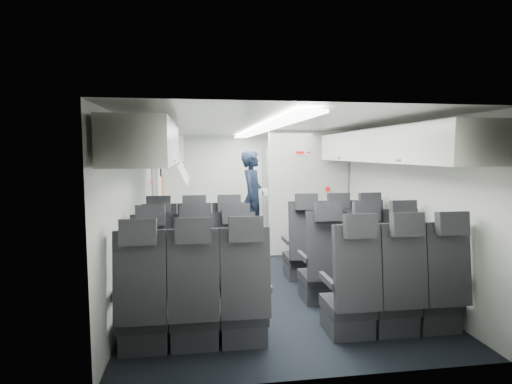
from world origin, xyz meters
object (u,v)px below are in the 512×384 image
object	(u,v)px
seat_row_front	(266,252)
flight_attendant	(253,198)
boarding_door	(158,198)
seat_row_mid	(279,271)
seat_row_rear	(298,299)
carry_on_bag	(159,149)
galley_unit	(283,190)

from	to	relation	value
seat_row_front	flight_attendant	xyz separation A→B (m)	(0.11, 2.12, 0.51)
seat_row_front	boarding_door	size ratio (longest dim) A/B	1.79
seat_row_mid	seat_row_rear	xyz separation A→B (m)	(0.00, -0.90, 0.00)
seat_row_rear	boarding_door	xyz separation A→B (m)	(-1.64, 3.89, 0.55)
boarding_door	flight_attendant	bearing A→B (deg)	1.23
seat_row_mid	carry_on_bag	distance (m)	2.15
galley_unit	boarding_door	bearing A→B (deg)	-155.72
seat_row_mid	boarding_door	world-z (taller)	boarding_door
seat_row_front	galley_unit	xyz separation A→B (m)	(0.95, 3.25, 0.55)
seat_row_rear	carry_on_bag	xyz separation A→B (m)	(-1.41, 1.68, 1.42)
seat_row_mid	boarding_door	bearing A→B (deg)	118.77
carry_on_bag	galley_unit	bearing A→B (deg)	58.89
flight_attendant	carry_on_bag	world-z (taller)	carry_on_bag
seat_row_rear	galley_unit	world-z (taller)	galley_unit
seat_row_front	seat_row_rear	xyz separation A→B (m)	(0.00, -1.80, 0.00)
seat_row_front	seat_row_mid	bearing A→B (deg)	-90.00
flight_attendant	seat_row_front	bearing A→B (deg)	-161.56
seat_row_rear	boarding_door	world-z (taller)	boarding_door
seat_row_front	flight_attendant	world-z (taller)	flight_attendant
seat_row_mid	boarding_door	distance (m)	3.45
flight_attendant	seat_row_mid	bearing A→B (deg)	-160.69
seat_row_rear	flight_attendant	xyz separation A→B (m)	(0.11, 3.92, 0.51)
boarding_door	carry_on_bag	world-z (taller)	carry_on_bag
seat_row_rear	flight_attendant	size ratio (longest dim) A/B	1.83
seat_row_rear	seat_row_mid	bearing A→B (deg)	90.00
galley_unit	carry_on_bag	size ratio (longest dim) A/B	4.62
carry_on_bag	boarding_door	bearing A→B (deg)	99.83
seat_row_front	carry_on_bag	size ratio (longest dim) A/B	8.09
galley_unit	flight_attendant	bearing A→B (deg)	-126.64
galley_unit	flight_attendant	world-z (taller)	galley_unit
seat_row_mid	seat_row_front	bearing A→B (deg)	90.00
galley_unit	carry_on_bag	distance (m)	4.21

